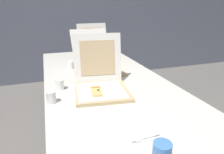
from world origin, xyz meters
TOP-DOWN VIEW (x-y plane):
  - wall_back at (0.00, 2.77)m, footprint 10.00×0.10m
  - table at (0.00, 0.60)m, footprint 0.95×2.18m
  - pizza_box_front at (-0.09, 0.35)m, footprint 0.41×0.47m
  - pizza_box_middle at (0.00, 0.79)m, footprint 0.40×0.53m
  - pizza_box_back at (0.13, 1.25)m, footprint 0.41×0.47m
  - cup_white_near_left at (-0.43, 0.27)m, footprint 0.06×0.06m
  - cup_white_far at (-0.23, 0.94)m, footprint 0.06×0.06m
  - cup_white_near_center at (-0.36, 0.46)m, footprint 0.06×0.06m
  - cup_printed_front at (-0.06, -0.38)m, footprint 0.07×0.07m
  - napkin_pile at (-0.05, -0.17)m, footprint 0.19×0.19m

SIDE VIEW (x-z plane):
  - table at x=0.00m, z-range 0.32..1.06m
  - napkin_pile at x=-0.05m, z-range 0.74..0.75m
  - cup_white_near_left at x=-0.43m, z-range 0.74..0.81m
  - cup_white_far at x=-0.23m, z-range 0.74..0.81m
  - cup_white_near_center at x=-0.36m, z-range 0.74..0.81m
  - cup_printed_front at x=-0.06m, z-range 0.74..0.83m
  - pizza_box_middle at x=0.00m, z-range 0.61..0.97m
  - pizza_box_front at x=-0.09m, z-range 0.61..0.98m
  - pizza_box_back at x=0.13m, z-range 0.61..0.98m
  - wall_back at x=0.00m, z-range 0.00..2.60m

